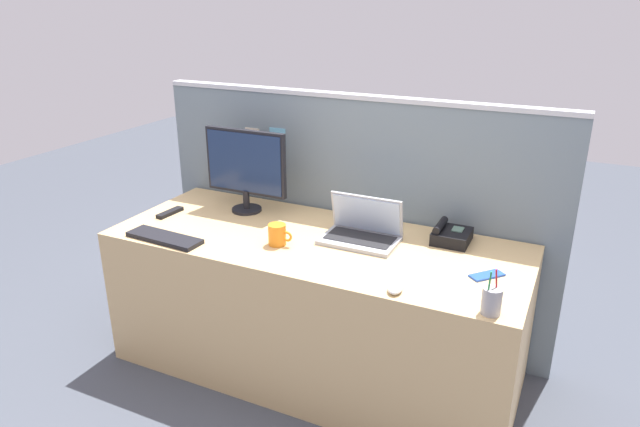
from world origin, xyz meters
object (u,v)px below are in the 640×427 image
object	(u,v)px
pen_cup	(492,301)
tv_remote	(170,213)
desktop_monitor	(246,166)
cell_phone_blue_case	(487,275)
computer_mouse_right_hand	(395,288)
laptop	(362,230)
desk_phone	(451,235)
keyboard_main	(164,238)
coffee_mug	(278,235)

from	to	relation	value
pen_cup	tv_remote	xyz separation A→B (m)	(-1.77, 0.31, -0.04)
pen_cup	desktop_monitor	bearing A→B (deg)	159.03
desktop_monitor	tv_remote	bearing A→B (deg)	-146.08
cell_phone_blue_case	tv_remote	bearing A→B (deg)	-138.86
computer_mouse_right_hand	laptop	bearing A→B (deg)	116.43
desk_phone	keyboard_main	distance (m)	1.40
desktop_monitor	laptop	distance (m)	0.76
laptop	pen_cup	bearing A→B (deg)	-32.21
desktop_monitor	keyboard_main	size ratio (longest dim) A/B	1.20
laptop	desk_phone	xyz separation A→B (m)	(0.40, 0.16, -0.02)
desktop_monitor	keyboard_main	world-z (taller)	desktop_monitor
keyboard_main	coffee_mug	world-z (taller)	coffee_mug
desktop_monitor	computer_mouse_right_hand	size ratio (longest dim) A/B	4.82
keyboard_main	tv_remote	world-z (taller)	keyboard_main
keyboard_main	computer_mouse_right_hand	size ratio (longest dim) A/B	4.00
desk_phone	keyboard_main	xyz separation A→B (m)	(-1.27, -0.58, -0.02)
desktop_monitor	desk_phone	world-z (taller)	desktop_monitor
tv_remote	desk_phone	bearing A→B (deg)	16.01
cell_phone_blue_case	desk_phone	bearing A→B (deg)	169.16
laptop	pen_cup	size ratio (longest dim) A/B	2.01
keyboard_main	pen_cup	bearing A→B (deg)	2.64
laptop	tv_remote	size ratio (longest dim) A/B	2.16
pen_cup	cell_phone_blue_case	bearing A→B (deg)	102.53
tv_remote	coffee_mug	size ratio (longest dim) A/B	1.38
laptop	coffee_mug	world-z (taller)	laptop
computer_mouse_right_hand	desk_phone	bearing A→B (deg)	72.22
desktop_monitor	cell_phone_blue_case	size ratio (longest dim) A/B	3.19
desk_phone	tv_remote	distance (m)	1.50
desktop_monitor	coffee_mug	world-z (taller)	desktop_monitor
desktop_monitor	laptop	bearing A→B (deg)	-8.41
tv_remote	coffee_mug	bearing A→B (deg)	-2.81
tv_remote	computer_mouse_right_hand	bearing A→B (deg)	-7.33
laptop	desk_phone	distance (m)	0.43
desk_phone	cell_phone_blue_case	distance (m)	0.37
pen_cup	coffee_mug	bearing A→B (deg)	168.58
keyboard_main	cell_phone_blue_case	xyz separation A→B (m)	(1.50, 0.29, -0.01)
desktop_monitor	laptop	xyz separation A→B (m)	(0.73, -0.11, -0.20)
computer_mouse_right_hand	tv_remote	bearing A→B (deg)	158.02
cell_phone_blue_case	tv_remote	size ratio (longest dim) A/B	0.89
pen_cup	coffee_mug	xyz separation A→B (m)	(-1.04, 0.21, -0.00)
tv_remote	desktop_monitor	bearing A→B (deg)	38.81
coffee_mug	tv_remote	bearing A→B (deg)	172.31
laptop	keyboard_main	distance (m)	0.97
laptop	computer_mouse_right_hand	world-z (taller)	laptop
desk_phone	desktop_monitor	bearing A→B (deg)	-177.24
keyboard_main	computer_mouse_right_hand	distance (m)	1.19
computer_mouse_right_hand	pen_cup	distance (m)	0.38
cell_phone_blue_case	keyboard_main	bearing A→B (deg)	-127.92
cell_phone_blue_case	desktop_monitor	bearing A→B (deg)	-148.77
tv_remote	coffee_mug	distance (m)	0.74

